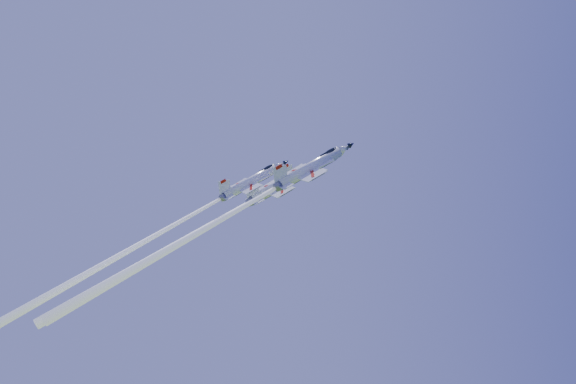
{
  "coord_description": "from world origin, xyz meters",
  "views": [
    {
      "loc": [
        -6.22,
        -117.72,
        84.55
      ],
      "look_at": [
        0.0,
        0.0,
        102.04
      ],
      "focal_mm": 40.0,
      "sensor_mm": 36.0,
      "label": 1
    }
  ],
  "objects_px": {
    "jet_left": "(197,232)",
    "jet_right": "(219,220)",
    "jet_slot": "(148,240)",
    "jet_lead": "(219,221)"
  },
  "relations": [
    {
      "from": "jet_right",
      "to": "jet_slot",
      "type": "relative_size",
      "value": 1.0
    },
    {
      "from": "jet_lead",
      "to": "jet_left",
      "type": "distance_m",
      "value": 8.95
    },
    {
      "from": "jet_left",
      "to": "jet_lead",
      "type": "bearing_deg",
      "value": 9.64
    },
    {
      "from": "jet_left",
      "to": "jet_right",
      "type": "distance_m",
      "value": 16.49
    },
    {
      "from": "jet_lead",
      "to": "jet_left",
      "type": "bearing_deg",
      "value": -170.36
    },
    {
      "from": "jet_lead",
      "to": "jet_right",
      "type": "height_order",
      "value": "jet_lead"
    },
    {
      "from": "jet_left",
      "to": "jet_slot",
      "type": "height_order",
      "value": "jet_left"
    },
    {
      "from": "jet_lead",
      "to": "jet_slot",
      "type": "bearing_deg",
      "value": -86.59
    },
    {
      "from": "jet_lead",
      "to": "jet_right",
      "type": "bearing_deg",
      "value": -19.14
    },
    {
      "from": "jet_left",
      "to": "jet_slot",
      "type": "relative_size",
      "value": 1.04
    }
  ]
}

